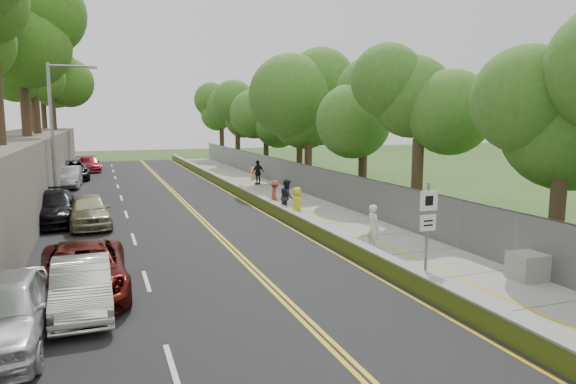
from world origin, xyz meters
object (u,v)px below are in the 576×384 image
object	(u,v)px
streetlight	(56,127)
person_far	(258,172)
concrete_block	(531,266)
car_1	(82,287)
painter_0	(297,204)
car_2	(83,271)
construction_barrel	(254,173)
car_0	(1,312)
signpost	(428,221)

from	to	relation	value
streetlight	person_far	size ratio (longest dim) A/B	4.27
concrete_block	car_1	xyz separation A→B (m)	(-13.30, 1.93, 0.26)
car_1	painter_0	world-z (taller)	painter_0
car_2	painter_0	size ratio (longest dim) A/B	3.16
construction_barrel	concrete_block	world-z (taller)	construction_barrel
concrete_block	car_0	world-z (taller)	car_0
painter_0	car_2	bearing A→B (deg)	151.03
construction_barrel	car_2	distance (m)	28.87
signpost	car_1	world-z (taller)	signpost
concrete_block	person_far	distance (m)	25.40
car_2	car_0	bearing A→B (deg)	-118.71
construction_barrel	person_far	world-z (taller)	person_far
car_0	car_1	world-z (taller)	car_0
streetlight	concrete_block	distance (m)	23.65
construction_barrel	painter_0	xyz separation A→B (m)	(-3.03, -17.74, 0.37)
signpost	painter_0	size ratio (longest dim) A/B	1.86
car_2	person_far	distance (m)	25.15
signpost	car_1	size ratio (longest dim) A/B	0.74
concrete_block	car_1	size ratio (longest dim) A/B	0.30
signpost	person_far	distance (m)	24.47
person_far	streetlight	bearing A→B (deg)	6.34
construction_barrel	concrete_block	distance (m)	29.14
construction_barrel	person_far	bearing A→B (deg)	-102.01
streetlight	car_0	bearing A→B (deg)	-90.44
painter_0	person_far	bearing A→B (deg)	12.09
car_2	person_far	world-z (taller)	person_far
car_1	painter_0	size ratio (longest dim) A/B	2.50
concrete_block	painter_0	bearing A→B (deg)	107.30
car_0	person_far	world-z (taller)	person_far
car_0	person_far	distance (m)	28.55
signpost	concrete_block	distance (m)	3.71
construction_barrel	concrete_block	bearing A→B (deg)	-88.98
streetlight	car_2	world-z (taller)	streetlight
car_1	painter_0	xyz separation A→B (m)	(9.75, 9.47, 0.16)
car_2	construction_barrel	bearing A→B (deg)	63.04
car_0	person_far	size ratio (longest dim) A/B	2.56
streetlight	car_2	distance (m)	15.32
car_0	streetlight	bearing A→B (deg)	90.43
streetlight	car_2	bearing A→B (deg)	-84.34
car_1	person_far	bearing A→B (deg)	61.70
construction_barrel	car_2	bearing A→B (deg)	-116.28
signpost	concrete_block	bearing A→B (deg)	-16.85
painter_0	person_far	xyz separation A→B (m)	(2.23, 13.96, 0.10)
painter_0	construction_barrel	bearing A→B (deg)	11.45
construction_barrel	car_0	world-z (taller)	car_0
car_2	painter_0	world-z (taller)	painter_0
car_2	car_1	bearing A→B (deg)	-90.68
streetlight	person_far	world-z (taller)	streetlight
construction_barrel	streetlight	bearing A→B (deg)	-141.99
signpost	construction_barrel	world-z (taller)	signpost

